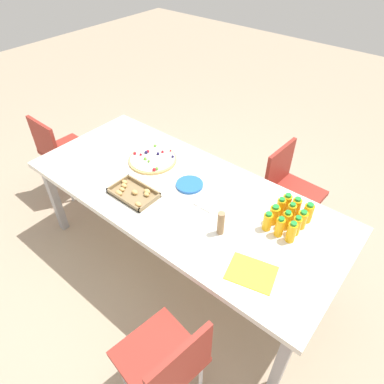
{
  "coord_description": "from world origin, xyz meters",
  "views": [
    {
      "loc": [
        -1.21,
        1.36,
        2.31
      ],
      "look_at": [
        -0.07,
        -0.03,
        0.76
      ],
      "focal_mm": 32.24,
      "sensor_mm": 36.0,
      "label": 1
    }
  ],
  "objects_px": {
    "juice_bottle_3": "(302,220)",
    "juice_bottle_6": "(296,226)",
    "chair_far_left": "(167,362)",
    "juice_bottle_11": "(267,221)",
    "juice_bottle_7": "(286,220)",
    "juice_bottle_9": "(291,232)",
    "juice_bottle_4": "(291,213)",
    "chair_near_left": "(289,186)",
    "fruit_pizza": "(153,159)",
    "juice_bottle_8": "(274,215)",
    "cardboard_tube": "(221,223)",
    "juice_bottle_0": "(308,213)",
    "juice_bottle_10": "(280,227)",
    "napkin_stack": "(209,202)",
    "party_table": "(182,198)",
    "chair_end": "(60,149)",
    "juice_bottle_2": "(287,203)",
    "plate_stack": "(189,184)",
    "juice_bottle_1": "(296,207)",
    "paper_folder": "(251,273)",
    "juice_bottle_5": "(280,207)"
  },
  "relations": [
    {
      "from": "juice_bottle_4",
      "to": "juice_bottle_7",
      "type": "relative_size",
      "value": 1.1
    },
    {
      "from": "juice_bottle_3",
      "to": "juice_bottle_10",
      "type": "bearing_deg",
      "value": 63.0
    },
    {
      "from": "fruit_pizza",
      "to": "chair_near_left",
      "type": "bearing_deg",
      "value": -142.25
    },
    {
      "from": "chair_end",
      "to": "juice_bottle_2",
      "type": "bearing_deg",
      "value": 10.69
    },
    {
      "from": "juice_bottle_5",
      "to": "plate_stack",
      "type": "bearing_deg",
      "value": 12.31
    },
    {
      "from": "chair_far_left",
      "to": "juice_bottle_11",
      "type": "bearing_deg",
      "value": 8.24
    },
    {
      "from": "plate_stack",
      "to": "juice_bottle_11",
      "type": "bearing_deg",
      "value": 178.44
    },
    {
      "from": "chair_far_left",
      "to": "juice_bottle_2",
      "type": "distance_m",
      "value": 1.19
    },
    {
      "from": "juice_bottle_10",
      "to": "napkin_stack",
      "type": "relative_size",
      "value": 0.95
    },
    {
      "from": "juice_bottle_0",
      "to": "juice_bottle_4",
      "type": "distance_m",
      "value": 0.11
    },
    {
      "from": "chair_near_left",
      "to": "paper_folder",
      "type": "xyz_separation_m",
      "value": [
        -0.29,
        1.09,
        0.24
      ]
    },
    {
      "from": "juice_bottle_10",
      "to": "juice_bottle_11",
      "type": "height_order",
      "value": "juice_bottle_10"
    },
    {
      "from": "chair_near_left",
      "to": "juice_bottle_10",
      "type": "height_order",
      "value": "juice_bottle_10"
    },
    {
      "from": "juice_bottle_6",
      "to": "napkin_stack",
      "type": "relative_size",
      "value": 0.94
    },
    {
      "from": "juice_bottle_10",
      "to": "juice_bottle_4",
      "type": "bearing_deg",
      "value": -88.7
    },
    {
      "from": "juice_bottle_3",
      "to": "paper_folder",
      "type": "distance_m",
      "value": 0.5
    },
    {
      "from": "napkin_stack",
      "to": "paper_folder",
      "type": "xyz_separation_m",
      "value": [
        -0.53,
        0.3,
        -0.0
      ]
    },
    {
      "from": "party_table",
      "to": "napkin_stack",
      "type": "xyz_separation_m",
      "value": [
        -0.22,
        -0.03,
        0.06
      ]
    },
    {
      "from": "chair_far_left",
      "to": "napkin_stack",
      "type": "relative_size",
      "value": 5.53
    },
    {
      "from": "juice_bottle_8",
      "to": "cardboard_tube",
      "type": "relative_size",
      "value": 0.84
    },
    {
      "from": "juice_bottle_0",
      "to": "cardboard_tube",
      "type": "xyz_separation_m",
      "value": [
        0.36,
        0.43,
        0.02
      ]
    },
    {
      "from": "chair_far_left",
      "to": "juice_bottle_6",
      "type": "distance_m",
      "value": 1.06
    },
    {
      "from": "juice_bottle_7",
      "to": "juice_bottle_0",
      "type": "bearing_deg",
      "value": -117.63
    },
    {
      "from": "juice_bottle_7",
      "to": "juice_bottle_9",
      "type": "relative_size",
      "value": 0.91
    },
    {
      "from": "cardboard_tube",
      "to": "paper_folder",
      "type": "height_order",
      "value": "cardboard_tube"
    },
    {
      "from": "napkin_stack",
      "to": "cardboard_tube",
      "type": "relative_size",
      "value": 0.9
    },
    {
      "from": "chair_end",
      "to": "plate_stack",
      "type": "xyz_separation_m",
      "value": [
        -1.47,
        -0.14,
        0.25
      ]
    },
    {
      "from": "cardboard_tube",
      "to": "juice_bottle_10",
      "type": "bearing_deg",
      "value": -143.27
    },
    {
      "from": "juice_bottle_8",
      "to": "juice_bottle_2",
      "type": "bearing_deg",
      "value": -92.24
    },
    {
      "from": "party_table",
      "to": "chair_end",
      "type": "relative_size",
      "value": 2.78
    },
    {
      "from": "chair_near_left",
      "to": "paper_folder",
      "type": "bearing_deg",
      "value": 17.43
    },
    {
      "from": "juice_bottle_3",
      "to": "fruit_pizza",
      "type": "distance_m",
      "value": 1.21
    },
    {
      "from": "juice_bottle_1",
      "to": "juice_bottle_5",
      "type": "xyz_separation_m",
      "value": [
        0.07,
        0.07,
        0.0
      ]
    },
    {
      "from": "cardboard_tube",
      "to": "napkin_stack",
      "type": "bearing_deg",
      "value": -37.68
    },
    {
      "from": "chair_far_left",
      "to": "juice_bottle_6",
      "type": "bearing_deg",
      "value": -0.48
    },
    {
      "from": "chair_near_left",
      "to": "juice_bottle_3",
      "type": "relative_size",
      "value": 6.21
    },
    {
      "from": "juice_bottle_9",
      "to": "chair_end",
      "type": "bearing_deg",
      "value": 3.26
    },
    {
      "from": "chair_near_left",
      "to": "fruit_pizza",
      "type": "xyz_separation_m",
      "value": [
        0.87,
        0.68,
        0.25
      ]
    },
    {
      "from": "chair_near_left",
      "to": "fruit_pizza",
      "type": "distance_m",
      "value": 1.13
    },
    {
      "from": "chair_far_left",
      "to": "juice_bottle_1",
      "type": "relative_size",
      "value": 5.96
    },
    {
      "from": "juice_bottle_10",
      "to": "juice_bottle_6",
      "type": "bearing_deg",
      "value": -134.32
    },
    {
      "from": "juice_bottle_10",
      "to": "juice_bottle_3",
      "type": "bearing_deg",
      "value": -117.0
    },
    {
      "from": "juice_bottle_11",
      "to": "paper_folder",
      "type": "bearing_deg",
      "value": 107.42
    },
    {
      "from": "paper_folder",
      "to": "fruit_pizza",
      "type": "bearing_deg",
      "value": -19.63
    },
    {
      "from": "juice_bottle_8",
      "to": "juice_bottle_6",
      "type": "bearing_deg",
      "value": -179.36
    },
    {
      "from": "juice_bottle_11",
      "to": "plate_stack",
      "type": "relative_size",
      "value": 0.69
    },
    {
      "from": "juice_bottle_3",
      "to": "juice_bottle_6",
      "type": "bearing_deg",
      "value": 88.69
    },
    {
      "from": "juice_bottle_0",
      "to": "cardboard_tube",
      "type": "bearing_deg",
      "value": 50.21
    },
    {
      "from": "chair_end",
      "to": "juice_bottle_4",
      "type": "relative_size",
      "value": 5.54
    },
    {
      "from": "fruit_pizza",
      "to": "juice_bottle_2",
      "type": "bearing_deg",
      "value": -171.55
    }
  ]
}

